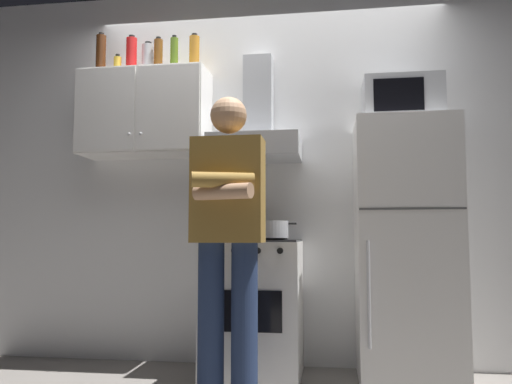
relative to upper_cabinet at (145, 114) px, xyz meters
name	(u,v)px	position (x,y,z in m)	size (l,w,h in m)	color
back_wall_tiled	(268,172)	(0.85, 0.23, -0.40)	(4.80, 0.10, 2.70)	white
upper_cabinet	(145,114)	(0.00, 0.00, 0.00)	(0.90, 0.37, 0.60)	white
stove_oven	(254,307)	(0.80, -0.13, -1.32)	(0.60, 0.62, 0.87)	white
range_hood	(257,132)	(0.80, 0.00, -0.15)	(0.60, 0.44, 0.75)	#B7BABF
refrigerator	(406,250)	(1.75, -0.12, -0.95)	(0.60, 0.62, 1.60)	white
microwave	(401,102)	(1.75, -0.11, -0.01)	(0.48, 0.37, 0.28)	#B7BABF
person_standing	(228,233)	(0.75, -0.73, -0.85)	(0.38, 0.33, 1.64)	navy
cooking_pot	(272,229)	(0.93, -0.24, -0.82)	(0.31, 0.21, 0.11)	#B7BABF
bottle_rum_dark	(101,55)	(-0.34, -0.01, 0.45)	(0.07, 0.07, 0.31)	#47230F
bottle_soda_red	(131,55)	(-0.11, 0.00, 0.43)	(0.08, 0.08, 0.28)	red
bottle_liquor_amber	(194,53)	(0.35, 0.00, 0.43)	(0.07, 0.07, 0.26)	#B7721E
bottle_olive_oil	(174,54)	(0.21, 0.00, 0.42)	(0.06, 0.06, 0.26)	#4C6B19
bottle_beer_brown	(158,56)	(0.09, 0.01, 0.42)	(0.06, 0.06, 0.26)	brown
bottle_canister_steel	(148,59)	(0.00, 0.04, 0.41)	(0.09, 0.09, 0.24)	#B2B5BA
bottle_spice_jar	(118,64)	(-0.20, -0.03, 0.36)	(0.05, 0.05, 0.13)	gold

